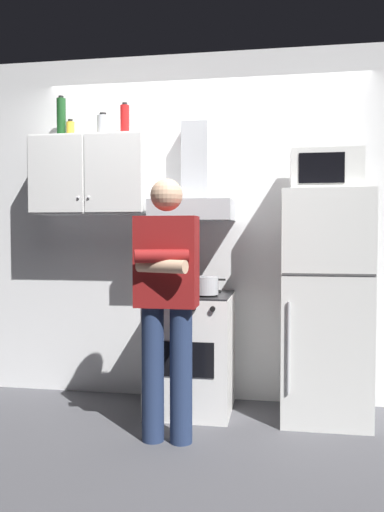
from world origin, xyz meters
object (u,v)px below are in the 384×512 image
at_px(cooking_pot, 206,286).
at_px(bottle_canister_steel, 103,126).
at_px(stove_oven, 191,352).
at_px(refrigerator, 324,305).
at_px(bottle_wine_green, 61,118).
at_px(upper_cabinet, 92,176).
at_px(bottle_spice_jar, 70,129).
at_px(bottle_soda_red, 125,121).
at_px(microwave, 325,171).
at_px(range_hood, 194,194).
at_px(person_standing, 167,299).

distance_m(cooking_pot, bottle_canister_steel, 1.49).
xyz_separation_m(cooking_pot, bottle_canister_steel, (-0.84, 0.26, 1.20)).
distance_m(stove_oven, refrigerator, 1.02).
bearing_deg(bottle_wine_green, upper_cabinet, -4.06).
distance_m(bottle_spice_jar, bottle_soda_red, 0.43).
distance_m(stove_oven, bottle_canister_steel, 1.85).
relative_size(bottle_wine_green, bottle_soda_red, 1.26).
relative_size(refrigerator, microwave, 3.33).
xyz_separation_m(stove_oven, bottle_wine_green, (-1.05, 0.14, 1.77)).
bearing_deg(stove_oven, bottle_soda_red, 163.00).
xyz_separation_m(bottle_wine_green, bottle_soda_red, (0.51, 0.02, -0.03)).
relative_size(microwave, bottle_spice_jar, 3.51).
bearing_deg(stove_oven, range_hood, 90.00).
height_order(refrigerator, bottle_canister_steel, bottle_canister_steel).
distance_m(bottle_wine_green, bottle_soda_red, 0.51).
bearing_deg(bottle_spice_jar, person_standing, -38.43).
relative_size(microwave, bottle_wine_green, 1.48).
bearing_deg(microwave, refrigerator, -89.10).
relative_size(range_hood, person_standing, 0.46).
height_order(stove_oven, bottle_spice_jar, bottle_spice_jar).
bearing_deg(microwave, bottle_soda_red, 174.37).
bearing_deg(bottle_soda_red, bottle_spice_jar, -174.35).
height_order(upper_cabinet, person_standing, upper_cabinet).
xyz_separation_m(upper_cabinet, stove_oven, (0.80, -0.13, -1.32)).
distance_m(microwave, cooking_pot, 1.16).
height_order(range_hood, microwave, range_hood).
distance_m(refrigerator, bottle_wine_green, 2.45).
height_order(microwave, bottle_soda_red, bottle_soda_red).
bearing_deg(stove_oven, cooking_pot, -42.49).
bearing_deg(upper_cabinet, bottle_soda_red, 9.16).
bearing_deg(bottle_soda_red, stove_oven, -17.00).
relative_size(stove_oven, microwave, 1.82).
distance_m(stove_oven, cooking_pot, 0.53).
xyz_separation_m(person_standing, cooking_pot, (0.18, 0.49, 0.04)).
relative_size(refrigerator, bottle_soda_red, 6.22).
height_order(cooking_pot, bottle_spice_jar, bottle_spice_jar).
bearing_deg(microwave, bottle_canister_steel, 175.83).
relative_size(stove_oven, cooking_pot, 3.22).
bearing_deg(bottle_canister_steel, bottle_spice_jar, -176.50).
relative_size(stove_oven, person_standing, 0.53).
height_order(cooking_pot, bottle_canister_steel, bottle_canister_steel).
bearing_deg(upper_cabinet, cooking_pot, -14.73).
height_order(refrigerator, microwave, microwave).
bearing_deg(microwave, upper_cabinet, 176.52).
relative_size(upper_cabinet, bottle_wine_green, 2.77).
bearing_deg(bottle_canister_steel, stove_oven, -11.16).
relative_size(bottle_canister_steel, bottle_soda_red, 0.70).
distance_m(range_hood, bottle_canister_steel, 0.89).
bearing_deg(bottle_soda_red, bottle_wine_green, -177.38).
relative_size(range_hood, bottle_canister_steel, 4.16).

